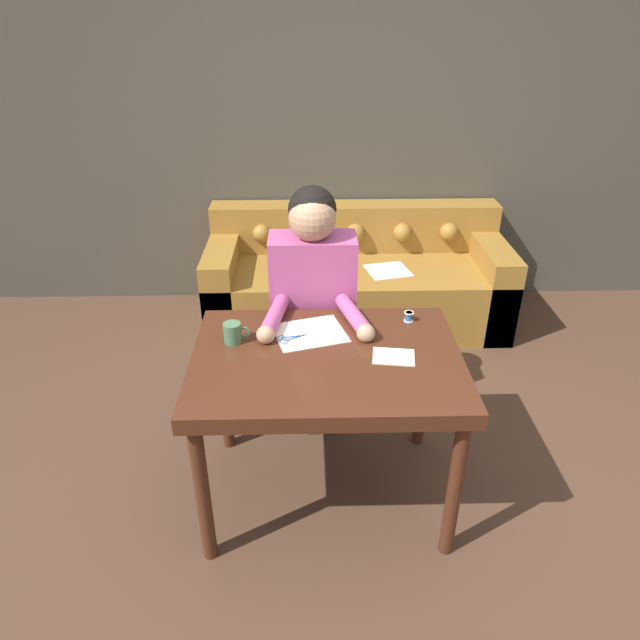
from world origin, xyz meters
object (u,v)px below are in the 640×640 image
at_px(scissors, 295,337).
at_px(thread_spool, 409,317).
at_px(couch, 356,281).
at_px(dining_table, 327,373).
at_px(mug, 233,333).
at_px(person, 313,312).

relative_size(scissors, thread_spool, 5.28).
xyz_separation_m(couch, scissors, (-0.41, -1.57, 0.48)).
bearing_deg(scissors, couch, 75.50).
relative_size(couch, scissors, 8.69).
bearing_deg(thread_spool, couch, 94.44).
distance_m(dining_table, thread_spool, 0.49).
bearing_deg(dining_table, mug, 163.56).
distance_m(person, mug, 0.56).
height_order(dining_table, person, person).
bearing_deg(mug, thread_spool, 11.93).
bearing_deg(couch, mug, -112.70).
relative_size(couch, mug, 18.28).
relative_size(person, scissors, 5.56).
relative_size(dining_table, scissors, 4.70).
height_order(person, scissors, person).
bearing_deg(person, thread_spool, -30.15).
height_order(dining_table, thread_spool, thread_spool).
height_order(dining_table, couch, couch).
bearing_deg(dining_table, scissors, 133.09).
height_order(couch, mug, mug).
bearing_deg(couch, scissors, -104.50).
relative_size(couch, thread_spool, 45.91).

